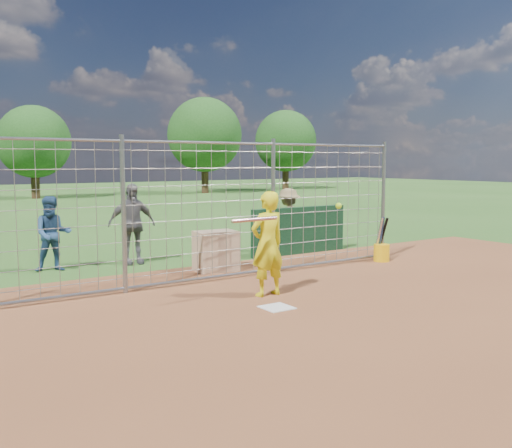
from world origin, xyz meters
TOP-DOWN VIEW (x-y plane):
  - ground at (0.00, 0.00)m, footprint 100.00×100.00m
  - infield_dirt at (0.00, -3.00)m, footprint 18.00×18.00m
  - home_plate at (0.00, -0.20)m, footprint 0.43×0.43m
  - dugout_wall at (3.40, 3.60)m, footprint 2.60×0.20m
  - batter at (0.34, 0.53)m, footprint 0.64×0.43m
  - bystander_a at (-1.98, 4.61)m, footprint 0.83×0.71m
  - bystander_b at (-0.38, 4.49)m, footprint 1.04×0.51m
  - bystander_c at (3.44, 4.07)m, footprint 1.06×0.71m
  - equipment_bin at (0.70, 2.82)m, footprint 0.85×0.62m
  - equipment_in_play at (0.32, 0.26)m, footprint 2.08×0.24m
  - bucket_with_bats at (4.23, 1.76)m, footprint 0.34×0.38m
  - backstop_fence at (0.00, 2.00)m, footprint 9.08×0.08m
  - tree_line at (3.13, 28.13)m, footprint 44.66×6.72m

SIDE VIEW (x-z plane):
  - ground at x=0.00m, z-range 0.00..0.00m
  - infield_dirt at x=0.00m, z-range 0.01..0.01m
  - home_plate at x=0.00m, z-range 0.00..0.02m
  - bucket_with_bats at x=4.23m, z-range -0.24..0.73m
  - equipment_bin at x=0.70m, z-range 0.00..0.80m
  - dugout_wall at x=3.40m, z-range 0.00..1.10m
  - bystander_a at x=-1.98m, z-range 0.00..1.49m
  - bystander_c at x=3.44m, z-range 0.00..1.52m
  - batter at x=0.34m, z-range 0.00..1.70m
  - bystander_b at x=-0.38m, z-range 0.00..1.71m
  - backstop_fence at x=0.00m, z-range -0.04..2.56m
  - equipment_in_play at x=0.32m, z-range 1.21..1.44m
  - tree_line at x=3.13m, z-range 0.47..6.95m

